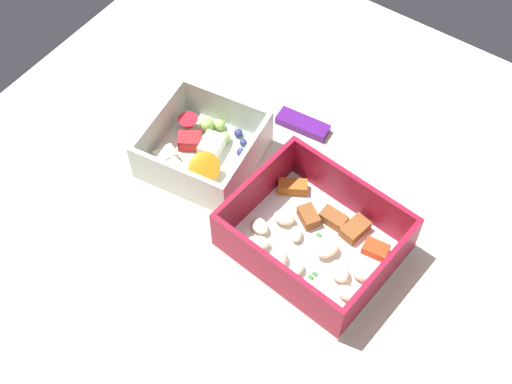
{
  "coord_description": "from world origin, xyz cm",
  "views": [
    {
      "loc": [
        25.62,
        -38.3,
        71.73
      ],
      "look_at": [
        -1.28,
        0.04,
        4.0
      ],
      "focal_mm": 48.52,
      "sensor_mm": 36.0,
      "label": 1
    }
  ],
  "objects": [
    {
      "name": "pasta_container",
      "position": [
        7.86,
        -1.48,
        4.06
      ],
      "size": [
        19.46,
        16.4,
        6.6
      ],
      "rotation": [
        0.0,
        0.0,
        -0.09
      ],
      "color": "white",
      "rests_on": "table_surface"
    },
    {
      "name": "candy_bar",
      "position": [
        -3.01,
        13.14,
        2.6
      ],
      "size": [
        7.21,
        3.09,
        1.2
      ],
      "primitive_type": "cube",
      "rotation": [
        0.0,
        0.0,
        0.1
      ],
      "color": "#51197A",
      "rests_on": "table_surface"
    },
    {
      "name": "table_surface",
      "position": [
        0.0,
        0.0,
        1.0
      ],
      "size": [
        80.0,
        80.0,
        2.0
      ],
      "primitive_type": "cube",
      "color": "beige",
      "rests_on": "ground"
    },
    {
      "name": "fruit_bowl",
      "position": [
        -10.59,
        1.6,
        3.93
      ],
      "size": [
        14.79,
        14.82,
        5.68
      ],
      "rotation": [
        0.0,
        0.0,
        0.15
      ],
      "color": "silver",
      "rests_on": "table_surface"
    }
  ]
}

